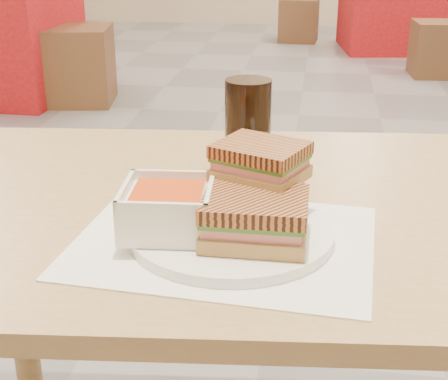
# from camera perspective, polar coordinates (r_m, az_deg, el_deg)

# --- Properties ---
(main_table) EXTENTS (1.26, 0.82, 0.75)m
(main_table) POSITION_cam_1_polar(r_m,az_deg,el_deg) (1.03, 5.30, -6.84)
(main_table) COLOR tan
(main_table) RESTS_ON ground
(tray_liner) EXTENTS (0.40, 0.32, 0.00)m
(tray_liner) POSITION_cam_1_polar(r_m,az_deg,el_deg) (0.86, 0.01, -4.41)
(tray_liner) COLOR white
(tray_liner) RESTS_ON main_table
(plate) EXTENTS (0.27, 0.27, 0.01)m
(plate) POSITION_cam_1_polar(r_m,az_deg,el_deg) (0.87, 0.65, -3.66)
(plate) COLOR white
(plate) RESTS_ON tray_liner
(soup_bowl) EXTENTS (0.12, 0.12, 0.06)m
(soup_bowl) POSITION_cam_1_polar(r_m,az_deg,el_deg) (0.85, -4.86, -1.74)
(soup_bowl) COLOR white
(soup_bowl) RESTS_ON plate
(panini_lower) EXTENTS (0.13, 0.11, 0.06)m
(panini_lower) POSITION_cam_1_polar(r_m,az_deg,el_deg) (0.82, 2.69, -2.44)
(panini_lower) COLOR #A4814B
(panini_lower) RESTS_ON plate
(panini_upper) EXTENTS (0.14, 0.13, 0.05)m
(panini_upper) POSITION_cam_1_polar(r_m,az_deg,el_deg) (0.87, 3.16, 2.46)
(panini_upper) COLOR #A4814B
(panini_upper) RESTS_ON panini_lower
(cola_glass) EXTENTS (0.07, 0.07, 0.16)m
(cola_glass) POSITION_cam_1_polar(r_m,az_deg,el_deg) (1.06, 2.07, 5.33)
(cola_glass) COLOR black
(cola_glass) RESTS_ON main_table
(bg_table_2) EXTENTS (0.96, 0.96, 0.75)m
(bg_table_2) POSITION_cam_1_polar(r_m,az_deg,el_deg) (6.47, 14.23, 14.96)
(bg_table_2) COLOR red
(bg_table_2) RESTS_ON ground
(bg_chair_0r) EXTENTS (0.50, 0.50, 0.49)m
(bg_chair_0r) POSITION_cam_1_polar(r_m,az_deg,el_deg) (4.51, -12.49, 10.45)
(bg_chair_0r) COLOR brown
(bg_chair_0r) RESTS_ON ground
(bg_chair_1l) EXTENTS (0.40, 0.40, 0.41)m
(bg_chair_1l) POSITION_cam_1_polar(r_m,az_deg,el_deg) (5.45, 17.86, 11.49)
(bg_chair_1l) COLOR brown
(bg_chair_1l) RESTS_ON ground
(bg_chair_2l) EXTENTS (0.39, 0.39, 0.41)m
(bg_chair_2l) POSITION_cam_1_polar(r_m,az_deg,el_deg) (6.78, 6.46, 14.34)
(bg_chair_2l) COLOR brown
(bg_chair_2l) RESTS_ON ground
(bg_chair_2r) EXTENTS (0.39, 0.39, 0.41)m
(bg_chair_2r) POSITION_cam_1_polar(r_m,az_deg,el_deg) (7.03, 18.18, 13.70)
(bg_chair_2r) COLOR brown
(bg_chair_2r) RESTS_ON ground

